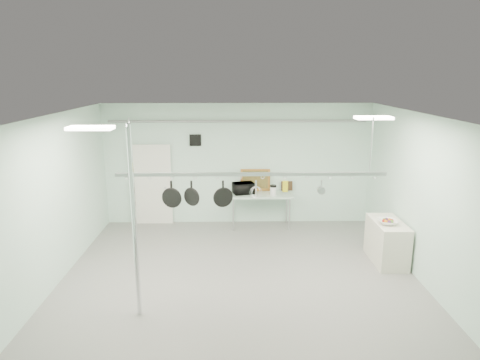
{
  "coord_description": "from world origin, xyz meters",
  "views": [
    {
      "loc": [
        -0.13,
        -7.05,
        3.93
      ],
      "look_at": [
        0.01,
        1.0,
        1.92
      ],
      "focal_mm": 32.0,
      "sensor_mm": 36.0,
      "label": 1
    }
  ],
  "objects_px": {
    "coffee_canister": "(273,191)",
    "skillet_mid": "(192,193)",
    "prep_table": "(261,196)",
    "side_cabinet": "(387,242)",
    "microwave": "(243,188)",
    "fruit_bowl": "(388,222)",
    "chrome_pole": "(134,224)",
    "skillet_right": "(223,194)",
    "skillet_left": "(172,194)",
    "pot_rack": "(251,173)"
  },
  "relations": [
    {
      "from": "skillet_left",
      "to": "skillet_mid",
      "type": "distance_m",
      "value": 0.36
    },
    {
      "from": "skillet_mid",
      "to": "skillet_right",
      "type": "height_order",
      "value": "same"
    },
    {
      "from": "pot_rack",
      "to": "coffee_canister",
      "type": "distance_m",
      "value": 3.43
    },
    {
      "from": "chrome_pole",
      "to": "fruit_bowl",
      "type": "height_order",
      "value": "chrome_pole"
    },
    {
      "from": "fruit_bowl",
      "to": "coffee_canister",
      "type": "bearing_deg",
      "value": 135.11
    },
    {
      "from": "pot_rack",
      "to": "skillet_left",
      "type": "relative_size",
      "value": 9.99
    },
    {
      "from": "pot_rack",
      "to": "coffee_canister",
      "type": "height_order",
      "value": "pot_rack"
    },
    {
      "from": "side_cabinet",
      "to": "fruit_bowl",
      "type": "height_order",
      "value": "fruit_bowl"
    },
    {
      "from": "coffee_canister",
      "to": "skillet_mid",
      "type": "relative_size",
      "value": 0.49
    },
    {
      "from": "fruit_bowl",
      "to": "prep_table",
      "type": "bearing_deg",
      "value": 136.58
    },
    {
      "from": "microwave",
      "to": "skillet_mid",
      "type": "height_order",
      "value": "skillet_mid"
    },
    {
      "from": "prep_table",
      "to": "coffee_canister",
      "type": "height_order",
      "value": "coffee_canister"
    },
    {
      "from": "prep_table",
      "to": "side_cabinet",
      "type": "height_order",
      "value": "prep_table"
    },
    {
      "from": "fruit_bowl",
      "to": "skillet_left",
      "type": "bearing_deg",
      "value": -167.45
    },
    {
      "from": "chrome_pole",
      "to": "skillet_right",
      "type": "xyz_separation_m",
      "value": [
        1.4,
        0.9,
        0.25
      ]
    },
    {
      "from": "chrome_pole",
      "to": "skillet_mid",
      "type": "distance_m",
      "value": 1.25
    },
    {
      "from": "pot_rack",
      "to": "coffee_canister",
      "type": "bearing_deg",
      "value": 77.43
    },
    {
      "from": "prep_table",
      "to": "coffee_canister",
      "type": "distance_m",
      "value": 0.39
    },
    {
      "from": "skillet_mid",
      "to": "prep_table",
      "type": "bearing_deg",
      "value": 97.89
    },
    {
      "from": "microwave",
      "to": "coffee_canister",
      "type": "bearing_deg",
      "value": 149.92
    },
    {
      "from": "skillet_left",
      "to": "fruit_bowl",
      "type": "bearing_deg",
      "value": 26.12
    },
    {
      "from": "chrome_pole",
      "to": "skillet_mid",
      "type": "xyz_separation_m",
      "value": [
        0.83,
        0.9,
        0.25
      ]
    },
    {
      "from": "chrome_pole",
      "to": "pot_rack",
      "type": "relative_size",
      "value": 0.67
    },
    {
      "from": "chrome_pole",
      "to": "prep_table",
      "type": "relative_size",
      "value": 2.0
    },
    {
      "from": "side_cabinet",
      "to": "coffee_canister",
      "type": "bearing_deg",
      "value": 138.01
    },
    {
      "from": "side_cabinet",
      "to": "skillet_right",
      "type": "distance_m",
      "value": 3.89
    },
    {
      "from": "pot_rack",
      "to": "skillet_mid",
      "type": "xyz_separation_m",
      "value": [
        -1.07,
        0.0,
        -0.38
      ]
    },
    {
      "from": "prep_table",
      "to": "side_cabinet",
      "type": "bearing_deg",
      "value": -40.79
    },
    {
      "from": "prep_table",
      "to": "microwave",
      "type": "distance_m",
      "value": 0.5
    },
    {
      "from": "skillet_mid",
      "to": "pot_rack",
      "type": "bearing_deg",
      "value": 31.85
    },
    {
      "from": "side_cabinet",
      "to": "microwave",
      "type": "distance_m",
      "value": 3.78
    },
    {
      "from": "prep_table",
      "to": "microwave",
      "type": "relative_size",
      "value": 3.05
    },
    {
      "from": "coffee_canister",
      "to": "prep_table",
      "type": "bearing_deg",
      "value": 149.92
    },
    {
      "from": "prep_table",
      "to": "pot_rack",
      "type": "distance_m",
      "value": 3.61
    },
    {
      "from": "microwave",
      "to": "skillet_left",
      "type": "height_order",
      "value": "skillet_left"
    },
    {
      "from": "prep_table",
      "to": "fruit_bowl",
      "type": "relative_size",
      "value": 4.1
    },
    {
      "from": "microwave",
      "to": "fruit_bowl",
      "type": "relative_size",
      "value": 1.34
    },
    {
      "from": "pot_rack",
      "to": "chrome_pole",
      "type": "bearing_deg",
      "value": -154.65
    },
    {
      "from": "chrome_pole",
      "to": "skillet_right",
      "type": "bearing_deg",
      "value": 32.82
    },
    {
      "from": "skillet_right",
      "to": "prep_table",
      "type": "bearing_deg",
      "value": 57.75
    },
    {
      "from": "chrome_pole",
      "to": "microwave",
      "type": "bearing_deg",
      "value": 66.33
    },
    {
      "from": "side_cabinet",
      "to": "chrome_pole",
      "type": "bearing_deg",
      "value": -157.59
    },
    {
      "from": "prep_table",
      "to": "skillet_left",
      "type": "height_order",
      "value": "skillet_left"
    },
    {
      "from": "coffee_canister",
      "to": "side_cabinet",
      "type": "bearing_deg",
      "value": -41.99
    },
    {
      "from": "side_cabinet",
      "to": "skillet_right",
      "type": "xyz_separation_m",
      "value": [
        -3.45,
        -1.1,
        1.4
      ]
    },
    {
      "from": "chrome_pole",
      "to": "skillet_left",
      "type": "bearing_deg",
      "value": 62.16
    },
    {
      "from": "side_cabinet",
      "to": "fruit_bowl",
      "type": "xyz_separation_m",
      "value": [
        -0.07,
        -0.14,
        0.5
      ]
    },
    {
      "from": "pot_rack",
      "to": "microwave",
      "type": "relative_size",
      "value": 9.16
    },
    {
      "from": "pot_rack",
      "to": "skillet_right",
      "type": "relative_size",
      "value": 10.06
    },
    {
      "from": "fruit_bowl",
      "to": "skillet_mid",
      "type": "xyz_separation_m",
      "value": [
        -3.94,
        -0.96,
        0.9
      ]
    }
  ]
}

